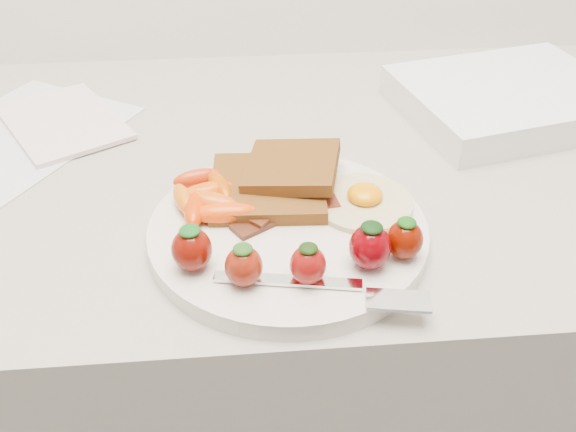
{
  "coord_description": "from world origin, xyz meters",
  "views": [
    {
      "loc": [
        -0.02,
        1.05,
        1.29
      ],
      "look_at": [
        0.02,
        1.54,
        0.93
      ],
      "focal_mm": 40.0,
      "sensor_mm": 36.0,
      "label": 1
    }
  ],
  "objects": [
    {
      "name": "appliance",
      "position": [
        0.33,
        1.78,
        0.92
      ],
      "size": [
        0.31,
        0.27,
        0.04
      ],
      "primitive_type": "cube",
      "rotation": [
        0.0,
        0.0,
        0.23
      ],
      "color": "white",
      "rests_on": "counter"
    },
    {
      "name": "counter",
      "position": [
        0.0,
        1.7,
        0.45
      ],
      "size": [
        2.0,
        0.6,
        0.9
      ],
      "primitive_type": "cube",
      "color": "gray",
      "rests_on": "ground"
    },
    {
      "name": "baby_carrots",
      "position": [
        -0.06,
        1.58,
        0.93
      ],
      "size": [
        0.09,
        0.1,
        0.02
      ],
      "color": "#E34F00",
      "rests_on": "plate"
    },
    {
      "name": "strawberries",
      "position": [
        0.03,
        1.48,
        0.94
      ],
      "size": [
        0.22,
        0.06,
        0.05
      ],
      "color": "#600A03",
      "rests_on": "plate"
    },
    {
      "name": "fork",
      "position": [
        0.05,
        1.45,
        0.92
      ],
      "size": [
        0.18,
        0.07,
        0.0
      ],
      "color": "white",
      "rests_on": "plate"
    },
    {
      "name": "paper_sheet",
      "position": [
        -0.3,
        1.77,
        0.9
      ],
      "size": [
        0.3,
        0.33,
        0.0
      ],
      "primitive_type": "cube",
      "rotation": [
        0.0,
        0.0,
        -0.55
      ],
      "color": "silver",
      "rests_on": "counter"
    },
    {
      "name": "toast_upper",
      "position": [
        0.03,
        1.61,
        0.94
      ],
      "size": [
        0.11,
        0.11,
        0.02
      ],
      "primitive_type": "cube",
      "rotation": [
        0.0,
        -0.1,
        -0.23
      ],
      "color": "#4B1F0D",
      "rests_on": "toast_lower"
    },
    {
      "name": "bacon_strips",
      "position": [
        0.02,
        1.56,
        0.92
      ],
      "size": [
        0.11,
        0.1,
        0.01
      ],
      "color": "black",
      "rests_on": "plate"
    },
    {
      "name": "fried_egg",
      "position": [
        0.1,
        1.57,
        0.92
      ],
      "size": [
        0.11,
        0.11,
        0.02
      ],
      "color": "#EBE9CF",
      "rests_on": "plate"
    },
    {
      "name": "notepad",
      "position": [
        -0.24,
        1.8,
        0.91
      ],
      "size": [
        0.2,
        0.22,
        0.01
      ],
      "primitive_type": "cube",
      "rotation": [
        0.0,
        0.0,
        0.53
      ],
      "color": "silver",
      "rests_on": "paper_sheet"
    },
    {
      "name": "toast_lower",
      "position": [
        0.0,
        1.6,
        0.93
      ],
      "size": [
        0.12,
        0.12,
        0.01
      ],
      "primitive_type": "cube",
      "rotation": [
        0.0,
        0.0,
        -0.05
      ],
      "color": "#4A2D0D",
      "rests_on": "plate"
    },
    {
      "name": "plate",
      "position": [
        0.02,
        1.54,
        0.91
      ],
      "size": [
        0.27,
        0.27,
        0.02
      ],
      "primitive_type": "cylinder",
      "color": "beige",
      "rests_on": "counter"
    }
  ]
}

